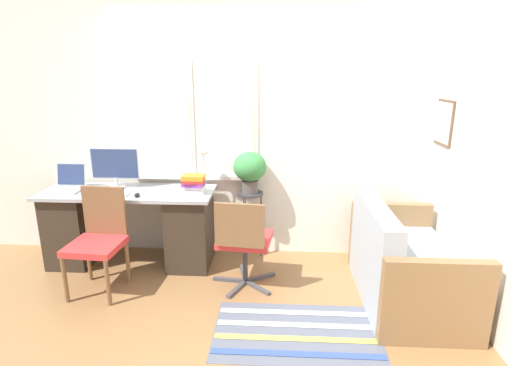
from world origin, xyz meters
The scene contains 16 objects.
ground_plane centered at (0.00, 0.00, 0.00)m, with size 14.00×14.00×0.00m, color olive.
wall_back_with_window centered at (-0.02, 0.67, 1.35)m, with size 9.00×0.12×2.70m.
wall_right_with_picture centered at (1.95, 0.00, 1.35)m, with size 0.08×9.00×2.70m.
desk centered at (-1.10, 0.30, 0.40)m, with size 1.68×0.59×0.77m.
laptop centered at (-1.71, 0.31, 0.82)m, with size 0.30×0.28×0.25m.
monitor centered at (-1.24, 0.40, 0.99)m, with size 0.48×0.16×0.41m.
keyboard centered at (-1.25, 0.14, 0.77)m, with size 0.42×0.11×0.02m.
mouse centered at (-0.94, 0.11, 0.78)m, with size 0.05×0.08×0.04m.
desk_lamp centered at (-0.37, 0.45, 1.04)m, with size 0.13×0.13×0.40m.
book_stack centered at (-0.43, 0.24, 0.86)m, with size 0.22×0.19×0.19m.
desk_chair_wooden centered at (-1.20, -0.21, 0.49)m, with size 0.46×0.47×0.91m.
office_chair_swivel centered at (0.07, -0.12, 0.46)m, with size 0.59×0.59×0.85m.
couch_loveseat centered at (1.44, -0.23, 0.29)m, with size 0.76×1.31×0.84m.
plant_stand centered at (0.08, 0.52, 0.61)m, with size 0.27×0.27×0.70m.
potted_plant centered at (0.08, 0.52, 0.95)m, with size 0.33×0.33×0.42m.
floor_rug_striped centered at (0.52, -0.76, 0.00)m, with size 1.24×0.74×0.01m.
Camera 1 is at (0.37, -3.36, 1.89)m, focal length 28.00 mm.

